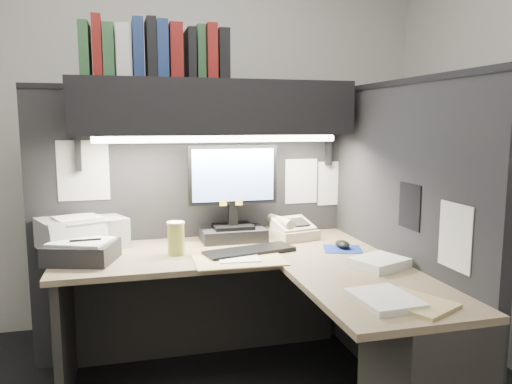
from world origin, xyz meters
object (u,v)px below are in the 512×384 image
monitor (233,203)px  keyboard (250,251)px  printer (82,233)px  telephone (292,230)px  desk (309,336)px  coffee_cup (176,239)px  notebook_stack (82,252)px  overhead_shelf (214,108)px

monitor → keyboard: size_ratio=1.16×
printer → keyboard: bearing=-45.8°
telephone → printer: printer is taller
desk → coffee_cup: bearing=136.6°
monitor → notebook_stack: monitor is taller
overhead_shelf → telephone: bearing=-3.7°
monitor → keyboard: (0.02, -0.30, -0.21)m
desk → printer: 1.37m
keyboard → printer: printer is taller
overhead_shelf → printer: (-0.74, 0.05, -0.69)m
desk → monitor: (-0.20, 0.75, 0.51)m
desk → keyboard: bearing=111.1°
printer → notebook_stack: printer is taller
overhead_shelf → coffee_cup: bearing=-137.5°
telephone → desk: bearing=-115.0°
notebook_stack → keyboard: bearing=-4.2°
desk → telephone: bearing=77.7°
notebook_stack → printer: bearing=94.2°
monitor → coffee_cup: monitor is taller
overhead_shelf → printer: bearing=176.2°
overhead_shelf → monitor: overhead_shelf is taller
keyboard → monitor: bearing=81.3°
keyboard → notebook_stack: bearing=162.6°
telephone → printer: bearing=163.6°
monitor → desk: bearing=-75.7°
telephone → printer: (-1.20, 0.08, 0.03)m
overhead_shelf → printer: 1.01m
desk → keyboard: keyboard is taller
monitor → notebook_stack: bearing=-164.0°
keyboard → overhead_shelf: bearing=99.5°
coffee_cup → desk: bearing=-43.4°
coffee_cup → overhead_shelf: bearing=42.5°
overhead_shelf → telephone: size_ratio=6.21×
printer → coffee_cup: bearing=-53.3°
overhead_shelf → coffee_cup: (-0.25, -0.23, -0.69)m
desk → telephone: 0.81m
desk → monitor: 0.93m
desk → keyboard: size_ratio=3.52×
overhead_shelf → keyboard: size_ratio=3.21×
coffee_cup → notebook_stack: size_ratio=0.52×
overhead_shelf → monitor: (0.10, 0.00, -0.55)m
telephone → overhead_shelf: bearing=163.6°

